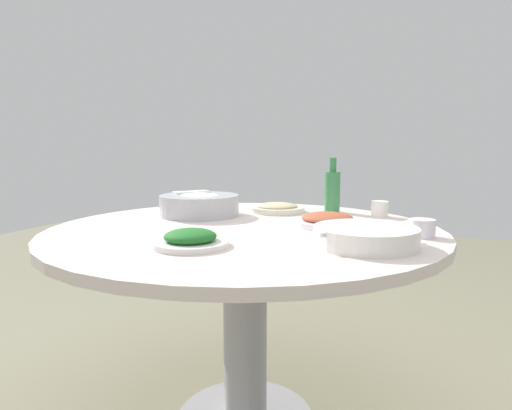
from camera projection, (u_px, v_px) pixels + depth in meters
round_dining_table at (245, 269)px, 1.56m from camera, size 1.34×1.34×0.72m
rice_bowl at (199, 205)px, 1.80m from camera, size 0.32×0.32×0.09m
soup_bowl at (365, 237)px, 1.24m from camera, size 0.29×0.29×0.06m
dish_stirfry at (327, 220)px, 1.56m from camera, size 0.24×0.24×0.05m
dish_greens at (190, 240)px, 1.24m from camera, size 0.22×0.22×0.05m
dish_noodles at (277, 208)px, 1.90m from camera, size 0.23×0.23×0.04m
green_bottle at (332, 190)px, 1.89m from camera, size 0.06×0.06×0.23m
tea_cup_near at (422, 228)px, 1.37m from camera, size 0.08×0.08×0.06m
tea_cup_far at (380, 209)px, 1.77m from camera, size 0.07×0.07×0.06m
tea_cup_side at (193, 200)px, 2.05m from camera, size 0.06×0.06×0.06m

